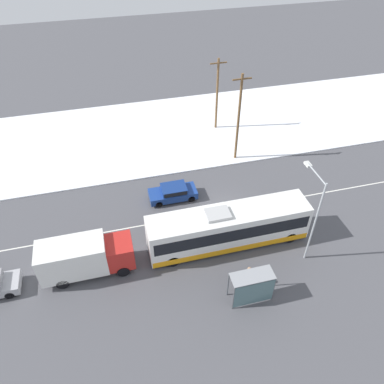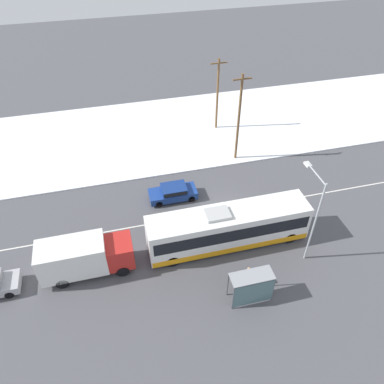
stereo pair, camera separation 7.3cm
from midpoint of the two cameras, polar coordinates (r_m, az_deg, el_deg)
ground_plane at (r=32.74m, az=5.19°, el=-2.80°), size 120.00×120.00×0.00m
snow_lot at (r=43.40m, az=-0.70°, el=9.63°), size 80.00×15.58×0.12m
lane_marking_center at (r=32.74m, az=5.19°, el=-2.80°), size 60.00×0.12×0.00m
city_bus at (r=28.88m, az=5.49°, el=-5.42°), size 12.46×2.57×3.51m
box_truck at (r=28.01m, az=-16.19°, el=-9.44°), size 6.60×2.30×3.01m
sedan_car at (r=33.32m, az=-2.94°, el=-0.01°), size 4.23×1.80×1.35m
pedestrian_at_stop at (r=26.96m, az=8.56°, el=-12.27°), size 0.65×0.29×1.81m
bus_shelter at (r=25.72m, az=9.19°, el=-13.93°), size 2.90×1.20×2.40m
streetlamp at (r=27.31m, az=17.97°, el=-2.37°), size 0.36×2.79×7.33m
utility_pole_roadside at (r=36.35m, az=7.05°, el=11.18°), size 1.80×0.24×9.06m
utility_pole_snowlot at (r=41.69m, az=3.79°, el=14.71°), size 1.80×0.24×8.11m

